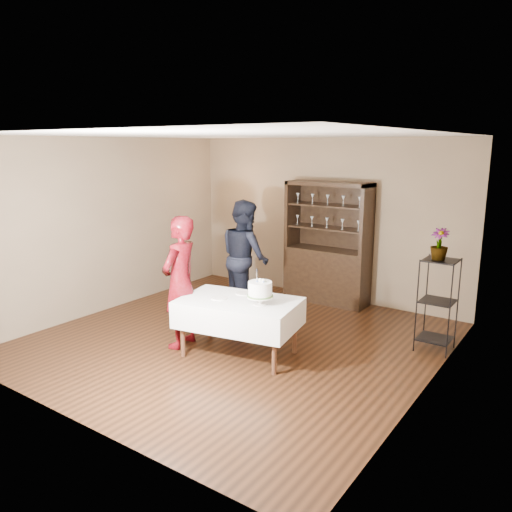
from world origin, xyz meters
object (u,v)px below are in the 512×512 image
at_px(woman, 180,282).
at_px(china_hutch, 327,263).
at_px(cake_table, 239,313).
at_px(man, 245,257).
at_px(plant_etagere, 438,301).
at_px(cake, 260,290).
at_px(potted_plant, 439,244).

bearing_deg(woman, china_hutch, 157.83).
xyz_separation_m(cake_table, man, (-0.92, 1.39, 0.34)).
xyz_separation_m(china_hutch, cake_table, (0.12, -2.62, -0.12)).
bearing_deg(plant_etagere, china_hutch, 153.17).
bearing_deg(cake_table, woman, -167.60).
distance_m(cake, potted_plant, 2.29).
height_order(plant_etagere, man, man).
height_order(cake_table, man, man).
relative_size(china_hutch, potted_plant, 5.07).
distance_m(china_hutch, cake, 2.66).
relative_size(plant_etagere, potted_plant, 3.04).
relative_size(china_hutch, woman, 1.17).
xyz_separation_m(woman, man, (-0.11, 1.57, 0.03)).
relative_size(cake, potted_plant, 1.11).
relative_size(man, potted_plant, 4.50).
bearing_deg(plant_etagere, potted_plant, -135.07).
distance_m(cake_table, man, 1.70).
bearing_deg(china_hutch, cake, -80.65).
distance_m(plant_etagere, man, 2.89).
bearing_deg(man, cake_table, 153.97).
height_order(plant_etagere, cake_table, plant_etagere).
distance_m(woman, potted_plant, 3.28).
relative_size(woman, potted_plant, 4.35).
bearing_deg(cake_table, plant_etagere, 38.56).
bearing_deg(cake, woman, -170.87).
height_order(plant_etagere, cake, plant_etagere).
bearing_deg(woman, plant_etagere, 113.86).
bearing_deg(cake, potted_plant, 43.42).
height_order(cake_table, cake, cake).
xyz_separation_m(cake_table, cake, (0.31, 0.00, 0.35)).
bearing_deg(potted_plant, woman, -147.98).
xyz_separation_m(cake, potted_plant, (1.62, 1.53, 0.49)).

